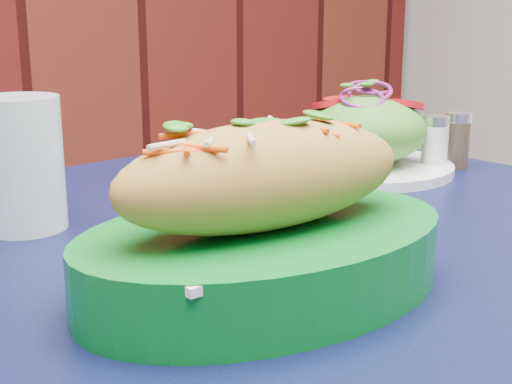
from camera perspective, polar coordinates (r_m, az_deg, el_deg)
cafe_table at (r=0.70m, az=4.20°, el=-9.82°), size 0.86×0.86×0.75m
banh_mi_basket at (r=0.51m, az=0.81°, el=-2.63°), size 0.30×0.21×0.13m
salad_plate at (r=0.90m, az=8.70°, el=4.38°), size 0.22×0.22×0.11m
water_glass at (r=0.69m, az=-18.25°, el=2.16°), size 0.08×0.08×0.12m
salt_shaker at (r=0.92m, az=14.12°, el=3.72°), size 0.03×0.03×0.07m
pepper_shaker at (r=0.95m, az=15.80°, el=4.00°), size 0.03×0.03×0.07m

